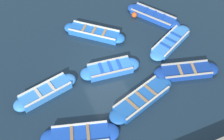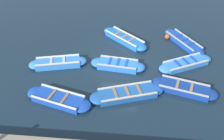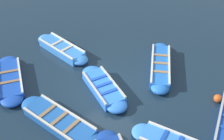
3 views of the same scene
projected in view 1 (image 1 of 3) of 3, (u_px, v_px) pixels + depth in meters
ground_plane at (110, 69)px, 17.01m from camera, size 120.00×120.00×0.00m
boat_bow_out at (171, 42)px, 18.17m from camera, size 2.39×3.56×0.36m
boat_outer_left at (80, 135)px, 14.16m from camera, size 1.92×3.72×0.39m
boat_centre at (186, 71)px, 16.67m from camera, size 1.80×3.65×0.41m
boat_broadside at (153, 16)px, 19.71m from camera, size 3.50×2.65×0.39m
boat_far_corner at (110, 69)px, 16.77m from camera, size 1.26×3.36×0.42m
boat_drifting at (94, 33)px, 18.64m from camera, size 3.13×3.38×0.44m
boat_outer_right at (142, 99)px, 15.50m from camera, size 2.12×4.07×0.38m
boat_inner_gap at (46, 92)px, 15.73m from camera, size 1.55×3.54×0.46m
buoy_orange_near at (134, 15)px, 19.76m from camera, size 0.35×0.35×0.35m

